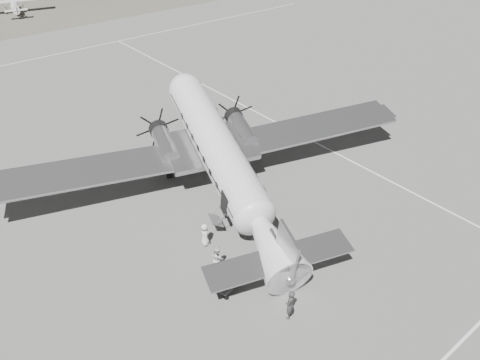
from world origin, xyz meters
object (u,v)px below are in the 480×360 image
passenger (205,235)px  baggage_cart_near (227,282)px  ground_crew (290,305)px  dc3_airliner (221,158)px  light_plane_right (14,6)px  ramp_agent (217,259)px

passenger → baggage_cart_near: bearing=178.2°
passenger → ground_crew: bearing=-163.8°
dc3_airliner → ground_crew: size_ratio=17.09×
dc3_airliner → ground_crew: dc3_airliner is taller
light_plane_right → baggage_cart_near: light_plane_right is taller
light_plane_right → dc3_airliner: bearing=-81.4°
dc3_airliner → ground_crew: 11.74m
baggage_cart_near → ramp_agent: bearing=58.2°
dc3_airliner → ground_crew: (-3.96, -10.86, -2.04)m
light_plane_right → baggage_cart_near: 67.90m
baggage_cart_near → passenger: size_ratio=1.15×
baggage_cart_near → passenger: passenger is taller
baggage_cart_near → ground_crew: (1.25, -3.55, 0.40)m
baggage_cart_near → ground_crew: bearing=-85.1°
dc3_airliner → passenger: (-4.07, -3.62, -2.16)m
dc3_airliner → ramp_agent: size_ratio=18.69×
baggage_cart_near → ramp_agent: (0.47, 1.51, 0.32)m
dc3_airliner → light_plane_right: size_ratio=2.89×
dc3_airliner → light_plane_right: 60.08m
dc3_airliner → ramp_agent: bearing=-112.0°
passenger → light_plane_right: bearing=7.7°
ramp_agent → dc3_airliner: bearing=-35.0°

